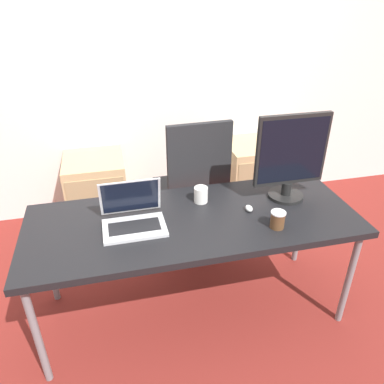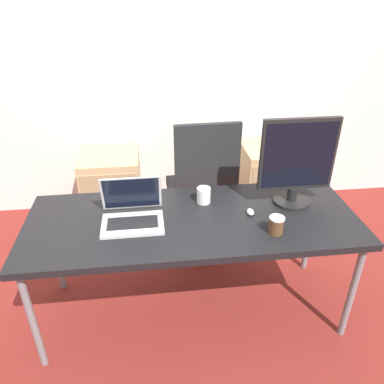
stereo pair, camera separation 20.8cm
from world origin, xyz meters
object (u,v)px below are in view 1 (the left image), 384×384
laptop_center (133,217)px  monitor (291,158)px  mouse (249,208)px  cabinet_left (97,193)px  coffee_cup_brown (278,220)px  office_chair (192,201)px  cabinet_right (251,176)px  coffee_cup_white (201,195)px

laptop_center → monitor: (0.95, 0.09, 0.22)m
monitor → mouse: 0.39m
cabinet_left → mouse: bearing=-52.1°
cabinet_left → coffee_cup_brown: (0.99, -1.34, 0.45)m
cabinet_left → monitor: (1.18, -1.05, 0.66)m
monitor → cabinet_left: bearing=138.2°
office_chair → monitor: bearing=-50.4°
cabinet_right → monitor: 1.26m
office_chair → cabinet_right: (0.68, 0.49, -0.11)m
coffee_cup_brown → monitor: bearing=56.7°
cabinet_right → mouse: size_ratio=10.19×
cabinet_left → coffee_cup_white: coffee_cup_white is taller
office_chair → coffee_cup_brown: office_chair is taller
monitor → coffee_cup_brown: size_ratio=5.45×
office_chair → coffee_cup_white: (-0.06, -0.50, 0.34)m
cabinet_left → coffee_cup_brown: bearing=-53.8°
coffee_cup_brown → cabinet_right: bearing=73.2°
monitor → coffee_cup_white: monitor is taller
laptop_center → mouse: size_ratio=5.49×
cabinet_left → cabinet_right: 1.39m
coffee_cup_white → cabinet_left: bearing=123.4°
mouse → office_chair: bearing=105.7°
cabinet_left → mouse: size_ratio=10.19×
office_chair → laptop_center: 0.88m
cabinet_left → laptop_center: laptop_center is taller
cabinet_right → laptop_center: bearing=-135.6°
mouse → coffee_cup_brown: size_ratio=0.63×
monitor → mouse: (-0.28, -0.10, -0.25)m
cabinet_left → cabinet_right: size_ratio=1.00×
office_chair → cabinet_right: 0.84m
cabinet_left → monitor: size_ratio=1.19×
cabinet_right → coffee_cup_brown: coffee_cup_brown is taller
cabinet_right → coffee_cup_white: 1.31m
mouse → coffee_cup_brown: (0.09, -0.19, 0.03)m
coffee_cup_white → coffee_cup_brown: same height
cabinet_left → coffee_cup_white: (0.65, -0.98, 0.45)m
cabinet_right → mouse: mouse is taller
office_chair → coffee_cup_white: bearing=-97.0°
mouse → coffee_cup_white: (-0.25, 0.17, 0.03)m
monitor → coffee_cup_white: size_ratio=5.49×
mouse → laptop_center: bearing=179.0°
mouse → coffee_cup_white: coffee_cup_white is taller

